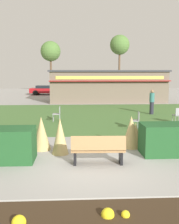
% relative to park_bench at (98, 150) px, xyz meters
% --- Properties ---
extents(ground_plane, '(80.00, 80.00, 0.00)m').
position_rel_park_bench_xyz_m(ground_plane, '(-0.21, -0.01, -0.48)').
color(ground_plane, '#999691').
extents(lawn_patch, '(36.00, 12.00, 0.01)m').
position_rel_park_bench_xyz_m(lawn_patch, '(-0.21, 9.68, -0.48)').
color(lawn_patch, '#446B33').
rests_on(lawn_patch, ground_plane).
extents(park_bench, '(1.71, 0.57, 0.95)m').
position_rel_park_bench_xyz_m(park_bench, '(0.00, 0.00, 0.00)').
color(park_bench, '#9E7547').
rests_on(park_bench, ground_plane).
extents(hedge_left, '(1.93, 1.10, 1.09)m').
position_rel_park_bench_xyz_m(hedge_left, '(-3.02, 0.48, 0.07)').
color(hedge_left, '#1E4C23').
rests_on(hedge_left, ground_plane).
extents(hedge_right, '(2.21, 1.10, 1.09)m').
position_rel_park_bench_xyz_m(hedge_right, '(2.72, 0.94, 0.06)').
color(hedge_right, '#1E4C23').
rests_on(hedge_right, ground_plane).
extents(ornamental_grass_behind_left, '(0.62, 0.62, 0.96)m').
position_rel_park_bench_xyz_m(ornamental_grass_behind_left, '(1.60, 1.86, -0.00)').
color(ornamental_grass_behind_left, tan).
rests_on(ornamental_grass_behind_left, ground_plane).
extents(ornamental_grass_behind_right, '(0.68, 0.68, 1.25)m').
position_rel_park_bench_xyz_m(ornamental_grass_behind_right, '(-1.98, 1.75, 0.14)').
color(ornamental_grass_behind_right, tan).
rests_on(ornamental_grass_behind_right, ground_plane).
extents(ornamental_grass_behind_center, '(0.71, 0.71, 1.23)m').
position_rel_park_bench_xyz_m(ornamental_grass_behind_center, '(1.44, 1.85, 0.14)').
color(ornamental_grass_behind_center, tan).
rests_on(ornamental_grass_behind_center, ground_plane).
extents(ornamental_grass_behind_far, '(0.59, 0.59, 1.30)m').
position_rel_park_bench_xyz_m(ornamental_grass_behind_far, '(-1.25, 1.17, 0.17)').
color(ornamental_grass_behind_far, tan).
rests_on(ornamental_grass_behind_far, ground_plane).
extents(trash_bin, '(0.52, 0.52, 0.95)m').
position_rel_park_bench_xyz_m(trash_bin, '(2.98, 1.34, -0.01)').
color(trash_bin, '#2D4233').
rests_on(trash_bin, ground_plane).
extents(food_kiosk, '(11.22, 4.88, 3.07)m').
position_rel_park_bench_xyz_m(food_kiosk, '(2.46, 18.38, 1.06)').
color(food_kiosk, '#6B5B4C').
rests_on(food_kiosk, ground_plane).
extents(cafe_chair_west, '(0.44, 0.44, 0.89)m').
position_rel_park_bench_xyz_m(cafe_chair_west, '(-1.73, 7.53, 0.05)').
color(cafe_chair_west, gray).
rests_on(cafe_chair_west, ground_plane).
extents(cafe_chair_center, '(0.50, 0.50, 0.89)m').
position_rel_park_bench_xyz_m(cafe_chair_center, '(2.39, 5.15, 0.05)').
color(cafe_chair_center, gray).
rests_on(cafe_chair_center, ground_plane).
extents(cafe_chair_north, '(0.49, 0.49, 0.89)m').
position_rel_park_bench_xyz_m(cafe_chair_north, '(5.12, 6.62, 0.05)').
color(cafe_chair_north, gray).
rests_on(cafe_chair_north, ground_plane).
extents(person_strolling, '(0.34, 0.34, 1.69)m').
position_rel_park_bench_xyz_m(person_strolling, '(4.56, 9.98, 0.38)').
color(person_strolling, '#23232D').
rests_on(person_strolling, ground_plane).
extents(parked_car_west_slot, '(4.31, 2.27, 1.20)m').
position_rel_park_bench_xyz_m(parked_car_west_slot, '(-4.36, 26.53, 0.16)').
color(parked_car_west_slot, maroon).
rests_on(parked_car_west_slot, ground_plane).
extents(parked_car_center_slot, '(4.22, 2.09, 1.20)m').
position_rel_park_bench_xyz_m(parked_car_center_slot, '(1.10, 26.53, 0.16)').
color(parked_car_center_slot, silver).
rests_on(parked_car_center_slot, ground_plane).
extents(parked_car_east_slot, '(4.26, 2.17, 1.20)m').
position_rel_park_bench_xyz_m(parked_car_east_slot, '(5.48, 26.53, 0.16)').
color(parked_car_east_slot, '#2D6638').
rests_on(parked_car_east_slot, ground_plane).
extents(tree_left_bg, '(2.80, 2.80, 8.13)m').
position_rel_park_bench_xyz_m(tree_left_bg, '(5.69, 30.88, 6.17)').
color(tree_left_bg, brown).
rests_on(tree_left_bg, ground_plane).
extents(tree_right_bg, '(2.80, 2.80, 7.17)m').
position_rel_park_bench_xyz_m(tree_right_bg, '(-4.12, 30.56, 5.23)').
color(tree_right_bg, brown).
rests_on(tree_right_bg, ground_plane).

